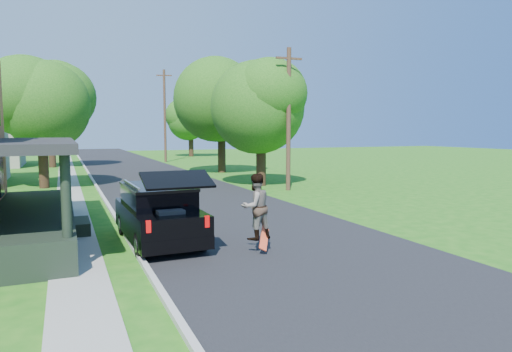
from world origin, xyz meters
name	(u,v)px	position (x,y,z in m)	size (l,w,h in m)	color
ground	(310,262)	(0.00, 0.00, 0.00)	(140.00, 140.00, 0.00)	#1A6013
street	(160,182)	(0.00, 20.00, 0.00)	(8.00, 120.00, 0.02)	black
curb	(95,185)	(-4.05, 20.00, 0.00)	(0.15, 120.00, 0.12)	#A9A9A4
sidewalk	(69,186)	(-5.60, 20.00, 0.00)	(1.30, 120.00, 0.03)	#9D9D94
black_suv	(159,213)	(-3.20, 3.69, 0.90)	(2.09, 5.11, 2.36)	black
skateboarder	(256,207)	(-0.91, 1.50, 1.30)	(1.05, 0.90, 1.87)	black
skateboard	(264,239)	(-0.71, 1.35, 0.37)	(0.57, 0.68, 0.57)	red
tree_left_mid	(40,98)	(-6.96, 19.78, 5.32)	(7.20, 7.34, 8.52)	black
tree_left_far	(49,92)	(-6.81, 36.47, 7.00)	(8.80, 8.96, 10.74)	black
tree_right_near	(260,96)	(5.47, 15.85, 5.57)	(6.50, 6.57, 8.66)	black
tree_right_mid	(221,91)	(6.12, 25.39, 6.64)	(8.36, 8.54, 10.19)	black
tree_right_far	(190,113)	(9.82, 49.08, 5.77)	(7.53, 7.68, 9.21)	black
utility_pole_near	(289,117)	(6.05, 13.17, 4.17)	(1.60, 0.26, 8.06)	#3D291C
utility_pole_far	(165,115)	(4.50, 39.69, 5.13)	(1.64, 0.51, 9.97)	#3D291C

